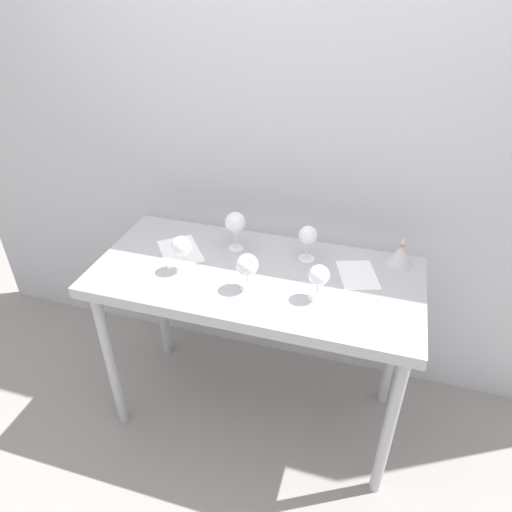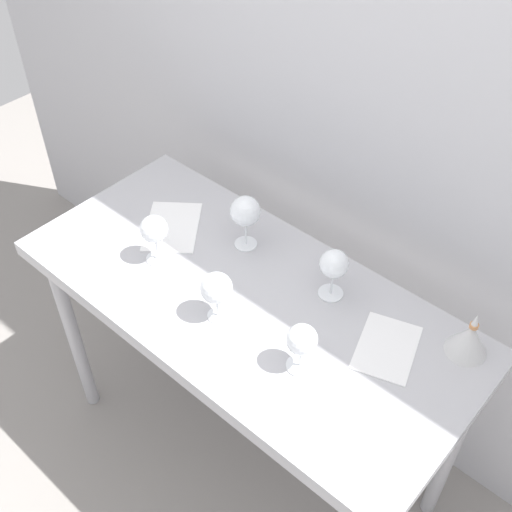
{
  "view_description": "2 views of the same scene",
  "coord_description": "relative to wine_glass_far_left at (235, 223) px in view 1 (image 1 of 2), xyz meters",
  "views": [
    {
      "loc": [
        0.46,
        -1.55,
        2.04
      ],
      "look_at": [
        -0.0,
        0.01,
        0.97
      ],
      "focal_mm": 32.51,
      "sensor_mm": 36.0,
      "label": 1
    },
    {
      "loc": [
        0.87,
        -0.94,
        2.27
      ],
      "look_at": [
        -0.01,
        0.05,
        1.01
      ],
      "focal_mm": 44.7,
      "sensor_mm": 36.0,
      "label": 2
    }
  ],
  "objects": [
    {
      "name": "tasting_sheet_upper",
      "position": [
        -0.24,
        -0.1,
        -0.13
      ],
      "size": [
        0.28,
        0.3,
        0.0
      ],
      "primitive_type": "cube",
      "rotation": [
        0.0,
        0.0,
        0.67
      ],
      "color": "white",
      "rests_on": "steel_counter"
    },
    {
      "name": "decanter_funnel",
      "position": [
        0.73,
        0.08,
        -0.08
      ],
      "size": [
        0.11,
        0.11,
        0.14
      ],
      "color": "silver",
      "rests_on": "steel_counter"
    },
    {
      "name": "ground_plane",
      "position": [
        0.14,
        -0.15,
        -1.03
      ],
      "size": [
        6.0,
        6.0,
        0.0
      ],
      "primitive_type": "plane",
      "color": "gray"
    },
    {
      "name": "wine_glass_near_center",
      "position": [
        0.14,
        -0.27,
        -0.02
      ],
      "size": [
        0.09,
        0.09,
        0.16
      ],
      "color": "white",
      "rests_on": "steel_counter"
    },
    {
      "name": "tasting_sheet_lower",
      "position": [
        0.56,
        -0.05,
        -0.13
      ],
      "size": [
        0.21,
        0.25,
        0.0
      ],
      "primitive_type": "cube",
      "rotation": [
        0.0,
        0.0,
        0.32
      ],
      "color": "white",
      "rests_on": "steel_counter"
    },
    {
      "name": "wine_glass_far_right",
      "position": [
        0.33,
        0.01,
        -0.02
      ],
      "size": [
        0.08,
        0.08,
        0.16
      ],
      "color": "white",
      "rests_on": "steel_counter"
    },
    {
      "name": "wine_glass_far_left",
      "position": [
        0.0,
        0.0,
        0.0
      ],
      "size": [
        0.1,
        0.1,
        0.18
      ],
      "color": "white",
      "rests_on": "steel_counter"
    },
    {
      "name": "wine_glass_near_right",
      "position": [
        0.42,
        -0.26,
        -0.03
      ],
      "size": [
        0.08,
        0.08,
        0.15
      ],
      "color": "white",
      "rests_on": "steel_counter"
    },
    {
      "name": "wine_glass_near_left",
      "position": [
        -0.16,
        -0.23,
        -0.02
      ],
      "size": [
        0.08,
        0.08,
        0.16
      ],
      "color": "white",
      "rests_on": "steel_counter"
    },
    {
      "name": "steel_counter",
      "position": [
        0.14,
        -0.16,
        -0.24
      ],
      "size": [
        1.4,
        0.65,
        0.9
      ],
      "color": "#ACACB1",
      "rests_on": "ground_plane"
    },
    {
      "name": "back_wall",
      "position": [
        0.14,
        0.34,
        0.27
      ],
      "size": [
        3.8,
        0.04,
        2.6
      ],
      "primitive_type": "cube",
      "color": "#BABAC0",
      "rests_on": "ground_plane"
    }
  ]
}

